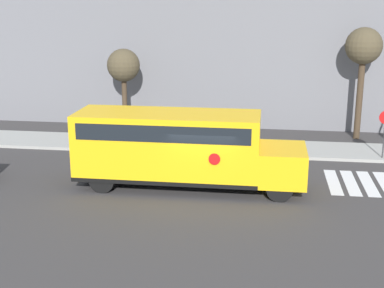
# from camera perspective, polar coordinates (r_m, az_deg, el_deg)

# --- Properties ---
(ground_plane) EXTENTS (60.00, 60.00, 0.00)m
(ground_plane) POSITION_cam_1_polar(r_m,az_deg,el_deg) (21.12, 1.26, -5.20)
(ground_plane) COLOR #3A3838
(sidewalk_strip) EXTENTS (44.00, 3.00, 0.15)m
(sidewalk_strip) POSITION_cam_1_polar(r_m,az_deg,el_deg) (27.25, 2.88, -0.29)
(sidewalk_strip) COLOR #9E9E99
(sidewalk_strip) RESTS_ON ground
(building_backdrop) EXTENTS (32.00, 4.00, 8.38)m
(building_backdrop) POSITION_cam_1_polar(r_m,az_deg,el_deg) (32.88, 4.02, 9.68)
(building_backdrop) COLOR slate
(building_backdrop) RESTS_ON ground
(crosswalk_stripes) EXTENTS (3.30, 3.20, 0.01)m
(crosswalk_stripes) POSITION_cam_1_polar(r_m,az_deg,el_deg) (23.28, 18.26, -4.01)
(crosswalk_stripes) COLOR white
(crosswalk_stripes) RESTS_ON ground
(school_bus) EXTENTS (9.08, 2.57, 3.04)m
(school_bus) POSITION_cam_1_polar(r_m,az_deg,el_deg) (21.27, -1.48, -0.15)
(school_bus) COLOR yellow
(school_bus) RESTS_ON ground
(tree_near_sidewalk) EXTENTS (1.92, 1.92, 5.95)m
(tree_near_sidewalk) POSITION_cam_1_polar(r_m,az_deg,el_deg) (29.68, 17.83, 9.59)
(tree_near_sidewalk) COLOR #423323
(tree_near_sidewalk) RESTS_ON ground
(tree_far_sidewalk) EXTENTS (1.82, 1.82, 4.71)m
(tree_far_sidewalk) POSITION_cam_1_polar(r_m,az_deg,el_deg) (30.17, -7.32, 8.16)
(tree_far_sidewalk) COLOR #423323
(tree_far_sidewalk) RESTS_ON ground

